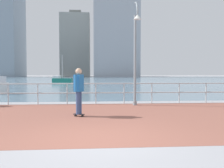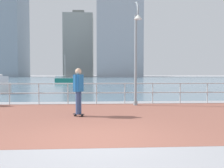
# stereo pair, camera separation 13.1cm
# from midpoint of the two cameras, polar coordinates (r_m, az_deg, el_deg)

# --- Properties ---
(ground) EXTENTS (220.00, 220.00, 0.00)m
(ground) POSITION_cam_midpoint_polar(r_m,az_deg,el_deg) (45.49, -3.32, 0.70)
(ground) COLOR #9E9EA3
(brick_paving) EXTENTS (28.00, 7.04, 0.01)m
(brick_paving) POSITION_cam_midpoint_polar(r_m,az_deg,el_deg) (8.48, -3.38, -7.73)
(brick_paving) COLOR #935647
(brick_paving) RESTS_ON ground
(harbor_water) EXTENTS (180.00, 88.00, 0.00)m
(harbor_water) POSITION_cam_midpoint_polar(r_m,az_deg,el_deg) (56.88, -3.32, 1.09)
(harbor_water) COLOR slate
(harbor_water) RESTS_ON ground
(waterfront_railing) EXTENTS (25.25, 0.06, 1.04)m
(waterfront_railing) POSITION_cam_midpoint_polar(r_m,az_deg,el_deg) (11.89, -3.37, -1.29)
(waterfront_railing) COLOR #B2BCC1
(waterfront_railing) RESTS_ON ground
(lamppost) EXTENTS (0.36, 0.82, 4.82)m
(lamppost) POSITION_cam_midpoint_polar(r_m,az_deg,el_deg) (11.29, 6.11, 8.39)
(lamppost) COLOR gray
(lamppost) RESTS_ON ground
(skateboarder) EXTENTS (0.41, 0.54, 1.69)m
(skateboarder) POSITION_cam_midpoint_polar(r_m,az_deg,el_deg) (8.50, -7.50, -0.86)
(skateboarder) COLOR black
(skateboarder) RESTS_ON ground
(sailboat_red) EXTENTS (3.25, 1.55, 4.39)m
(sailboat_red) POSITION_cam_midpoint_polar(r_m,az_deg,el_deg) (39.25, -11.09, 0.96)
(sailboat_red) COLOR #197266
(sailboat_red) RESTS_ON ground
(tower_concrete) EXTENTS (16.46, 10.68, 45.66)m
(tower_concrete) POSITION_cam_midpoint_polar(r_m,az_deg,el_deg) (92.05, 1.72, 15.48)
(tower_concrete) COLOR #A3A8B2
(tower_concrete) RESTS_ON ground
(tower_brick) EXTENTS (10.46, 15.93, 44.88)m
(tower_brick) POSITION_cam_midpoint_polar(r_m,az_deg,el_deg) (104.58, -22.90, 13.49)
(tower_brick) COLOR #8493A3
(tower_brick) RESTS_ON ground
(tower_slate) EXTENTS (12.62, 14.08, 28.95)m
(tower_slate) POSITION_cam_midpoint_polar(r_m,az_deg,el_deg) (110.74, -7.77, 8.89)
(tower_slate) COLOR #939993
(tower_slate) RESTS_ON ground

